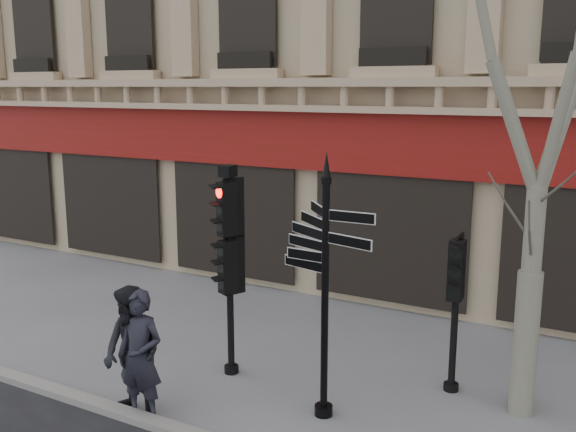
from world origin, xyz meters
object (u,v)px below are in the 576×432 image
(traffic_signal_secondary, at_px, (456,287))
(pedestrian_b, at_px, (133,354))
(fingerpost, at_px, (326,243))
(pedestrian_a, at_px, (140,356))
(traffic_signal_main, at_px, (229,245))

(traffic_signal_secondary, relative_size, pedestrian_b, 1.25)
(fingerpost, distance_m, pedestrian_a, 3.11)
(traffic_signal_main, relative_size, pedestrian_a, 1.81)
(fingerpost, xyz_separation_m, pedestrian_b, (-2.39, -1.39, -1.63))
(fingerpost, xyz_separation_m, pedestrian_a, (-2.25, -1.39, -1.64))
(traffic_signal_main, distance_m, traffic_signal_secondary, 3.65)
(fingerpost, height_order, pedestrian_a, fingerpost)
(pedestrian_b, bearing_deg, pedestrian_a, 11.90)
(fingerpost, relative_size, pedestrian_a, 1.99)
(traffic_signal_secondary, bearing_deg, pedestrian_b, -143.46)
(pedestrian_b, bearing_deg, traffic_signal_main, 90.13)
(fingerpost, relative_size, traffic_signal_secondary, 1.57)
(traffic_signal_main, xyz_separation_m, traffic_signal_secondary, (3.42, 1.17, -0.51))
(traffic_signal_secondary, distance_m, pedestrian_b, 4.97)
(fingerpost, distance_m, traffic_signal_main, 2.09)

